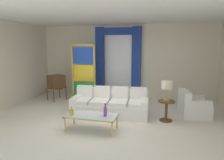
{
  "coord_description": "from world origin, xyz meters",
  "views": [
    {
      "loc": [
        1.64,
        -5.45,
        2.13
      ],
      "look_at": [
        0.01,
        0.9,
        1.05
      ],
      "focal_mm": 33.08,
      "sensor_mm": 36.0,
      "label": 1
    }
  ],
  "objects_px": {
    "bottle_crystal_tall": "(105,111)",
    "peacock_figurine": "(92,99)",
    "couch_white_long": "(110,105)",
    "coffee_table": "(91,116)",
    "stained_glass_divider": "(83,74)",
    "armchair_white": "(192,107)",
    "round_side_table": "(166,109)",
    "bottle_blue_decanter": "(72,112)",
    "table_lamp_brass": "(167,86)",
    "vintage_tv": "(56,82)"
  },
  "relations": [
    {
      "from": "coffee_table",
      "to": "table_lamp_brass",
      "type": "height_order",
      "value": "table_lamp_brass"
    },
    {
      "from": "bottle_blue_decanter",
      "to": "table_lamp_brass",
      "type": "height_order",
      "value": "table_lamp_brass"
    },
    {
      "from": "bottle_crystal_tall",
      "to": "armchair_white",
      "type": "height_order",
      "value": "armchair_white"
    },
    {
      "from": "vintage_tv",
      "to": "table_lamp_brass",
      "type": "xyz_separation_m",
      "value": [
        4.23,
        -1.34,
        0.3
      ]
    },
    {
      "from": "coffee_table",
      "to": "round_side_table",
      "type": "distance_m",
      "value": 2.18
    },
    {
      "from": "coffee_table",
      "to": "bottle_blue_decanter",
      "type": "relative_size",
      "value": 5.56
    },
    {
      "from": "couch_white_long",
      "to": "vintage_tv",
      "type": "xyz_separation_m",
      "value": [
        -2.52,
        1.17,
        0.42
      ]
    },
    {
      "from": "stained_glass_divider",
      "to": "peacock_figurine",
      "type": "relative_size",
      "value": 3.67
    },
    {
      "from": "stained_glass_divider",
      "to": "armchair_white",
      "type": "bearing_deg",
      "value": -12.43
    },
    {
      "from": "bottle_blue_decanter",
      "to": "round_side_table",
      "type": "distance_m",
      "value": 2.66
    },
    {
      "from": "coffee_table",
      "to": "bottle_blue_decanter",
      "type": "height_order",
      "value": "bottle_blue_decanter"
    },
    {
      "from": "coffee_table",
      "to": "armchair_white",
      "type": "bearing_deg",
      "value": 34.3
    },
    {
      "from": "stained_glass_divider",
      "to": "round_side_table",
      "type": "xyz_separation_m",
      "value": [
        3.12,
        -1.48,
        -0.7
      ]
    },
    {
      "from": "coffee_table",
      "to": "armchair_white",
      "type": "xyz_separation_m",
      "value": [
        2.62,
        1.79,
        -0.09
      ]
    },
    {
      "from": "armchair_white",
      "to": "peacock_figurine",
      "type": "bearing_deg",
      "value": 173.63
    },
    {
      "from": "armchair_white",
      "to": "stained_glass_divider",
      "type": "distance_m",
      "value": 4.07
    },
    {
      "from": "couch_white_long",
      "to": "peacock_figurine",
      "type": "relative_size",
      "value": 4.0
    },
    {
      "from": "bottle_crystal_tall",
      "to": "stained_glass_divider",
      "type": "height_order",
      "value": "stained_glass_divider"
    },
    {
      "from": "couch_white_long",
      "to": "coffee_table",
      "type": "xyz_separation_m",
      "value": [
        -0.14,
        -1.34,
        0.07
      ]
    },
    {
      "from": "bottle_blue_decanter",
      "to": "stained_glass_divider",
      "type": "distance_m",
      "value": 2.96
    },
    {
      "from": "couch_white_long",
      "to": "round_side_table",
      "type": "relative_size",
      "value": 4.03
    },
    {
      "from": "round_side_table",
      "to": "coffee_table",
      "type": "bearing_deg",
      "value": -147.65
    },
    {
      "from": "armchair_white",
      "to": "peacock_figurine",
      "type": "height_order",
      "value": "armchair_white"
    },
    {
      "from": "coffee_table",
      "to": "vintage_tv",
      "type": "height_order",
      "value": "vintage_tv"
    },
    {
      "from": "coffee_table",
      "to": "peacock_figurine",
      "type": "bearing_deg",
      "value": 109.65
    },
    {
      "from": "bottle_crystal_tall",
      "to": "armchair_white",
      "type": "relative_size",
      "value": 0.35
    },
    {
      "from": "coffee_table",
      "to": "bottle_crystal_tall",
      "type": "relative_size",
      "value": 3.92
    },
    {
      "from": "stained_glass_divider",
      "to": "table_lamp_brass",
      "type": "bearing_deg",
      "value": -25.37
    },
    {
      "from": "table_lamp_brass",
      "to": "round_side_table",
      "type": "bearing_deg",
      "value": -90.0
    },
    {
      "from": "bottle_crystal_tall",
      "to": "peacock_figurine",
      "type": "distance_m",
      "value": 2.47
    },
    {
      "from": "coffee_table",
      "to": "table_lamp_brass",
      "type": "distance_m",
      "value": 2.28
    },
    {
      "from": "couch_white_long",
      "to": "table_lamp_brass",
      "type": "height_order",
      "value": "table_lamp_brass"
    },
    {
      "from": "bottle_crystal_tall",
      "to": "coffee_table",
      "type": "bearing_deg",
      "value": -179.36
    },
    {
      "from": "coffee_table",
      "to": "peacock_figurine",
      "type": "relative_size",
      "value": 2.16
    },
    {
      "from": "vintage_tv",
      "to": "table_lamp_brass",
      "type": "relative_size",
      "value": 2.36
    },
    {
      "from": "table_lamp_brass",
      "to": "peacock_figurine",
      "type": "bearing_deg",
      "value": 159.08
    },
    {
      "from": "coffee_table",
      "to": "round_side_table",
      "type": "bearing_deg",
      "value": 32.35
    },
    {
      "from": "bottle_crystal_tall",
      "to": "round_side_table",
      "type": "bearing_deg",
      "value": 38.2
    },
    {
      "from": "round_side_table",
      "to": "table_lamp_brass",
      "type": "relative_size",
      "value": 1.04
    },
    {
      "from": "bottle_blue_decanter",
      "to": "round_side_table",
      "type": "height_order",
      "value": "bottle_blue_decanter"
    },
    {
      "from": "couch_white_long",
      "to": "armchair_white",
      "type": "relative_size",
      "value": 2.53
    },
    {
      "from": "coffee_table",
      "to": "vintage_tv",
      "type": "distance_m",
      "value": 3.48
    },
    {
      "from": "table_lamp_brass",
      "to": "bottle_crystal_tall",
      "type": "bearing_deg",
      "value": -141.8
    },
    {
      "from": "bottle_crystal_tall",
      "to": "vintage_tv",
      "type": "bearing_deg",
      "value": 137.63
    },
    {
      "from": "armchair_white",
      "to": "peacock_figurine",
      "type": "xyz_separation_m",
      "value": [
        -3.39,
        0.38,
        -0.07
      ]
    },
    {
      "from": "bottle_crystal_tall",
      "to": "round_side_table",
      "type": "height_order",
      "value": "bottle_crystal_tall"
    },
    {
      "from": "armchair_white",
      "to": "vintage_tv",
      "type": "bearing_deg",
      "value": 171.79
    },
    {
      "from": "couch_white_long",
      "to": "table_lamp_brass",
      "type": "relative_size",
      "value": 4.21
    },
    {
      "from": "stained_glass_divider",
      "to": "couch_white_long",
      "type": "bearing_deg",
      "value": -42.56
    },
    {
      "from": "peacock_figurine",
      "to": "round_side_table",
      "type": "bearing_deg",
      "value": -20.92
    }
  ]
}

